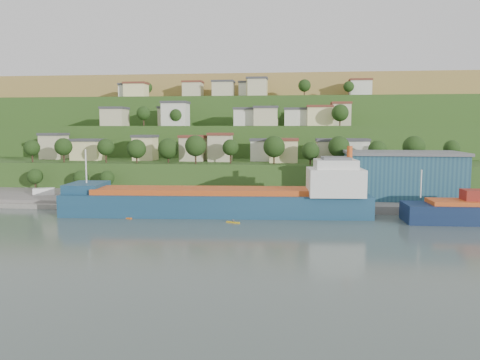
# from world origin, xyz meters

# --- Properties ---
(ground) EXTENTS (500.00, 500.00, 0.00)m
(ground) POSITION_xyz_m (0.00, 0.00, 0.00)
(ground) COLOR #414F4A
(ground) RESTS_ON ground
(quay) EXTENTS (220.00, 26.00, 4.00)m
(quay) POSITION_xyz_m (20.00, 28.00, 0.00)
(quay) COLOR slate
(quay) RESTS_ON ground
(pebble_beach) EXTENTS (40.00, 18.00, 2.40)m
(pebble_beach) POSITION_xyz_m (-55.00, 22.00, 0.00)
(pebble_beach) COLOR slate
(pebble_beach) RESTS_ON ground
(hillside) EXTENTS (360.00, 211.14, 96.00)m
(hillside) POSITION_xyz_m (-0.02, 168.66, 0.09)
(hillside) COLOR #284719
(hillside) RESTS_ON ground
(cargo_ship_near) EXTENTS (75.16, 16.66, 19.15)m
(cargo_ship_near) POSITION_xyz_m (2.67, 10.27, 3.06)
(cargo_ship_near) COLOR navy
(cargo_ship_near) RESTS_ON ground
(warehouse) EXTENTS (31.48, 19.79, 12.80)m
(warehouse) POSITION_xyz_m (48.95, 31.00, 8.43)
(warehouse) COLOR navy
(warehouse) RESTS_ON quay
(caravan) EXTENTS (6.35, 4.68, 2.74)m
(caravan) POSITION_xyz_m (-52.60, 24.99, 2.57)
(caravan) COLOR white
(caravan) RESTS_ON pebble_beach
(dinghy) EXTENTS (4.86, 3.31, 0.91)m
(dinghy) POSITION_xyz_m (-40.96, 21.33, 1.66)
(dinghy) COLOR silver
(dinghy) RESTS_ON pebble_beach
(kayak_orange) EXTENTS (3.08, 1.75, 0.78)m
(kayak_orange) POSITION_xyz_m (-20.06, 3.34, 0.23)
(kayak_orange) COLOR orange
(kayak_orange) RESTS_ON ground
(kayak_yellow) EXTENTS (3.27, 1.68, 0.82)m
(kayak_yellow) POSITION_xyz_m (5.69, 1.05, 0.24)
(kayak_yellow) COLOR gold
(kayak_yellow) RESTS_ON ground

